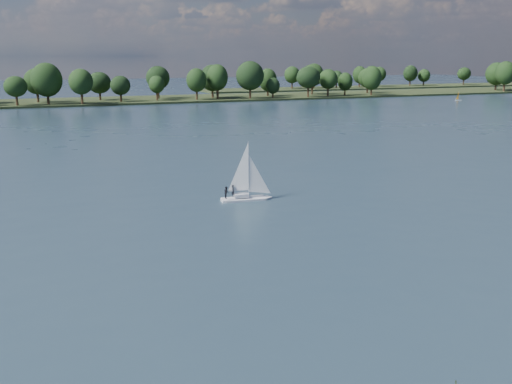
# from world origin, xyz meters

# --- Properties ---
(ground) EXTENTS (700.00, 700.00, 0.00)m
(ground) POSITION_xyz_m (0.00, 100.00, 0.00)
(ground) COLOR #233342
(ground) RESTS_ON ground
(far_shore) EXTENTS (660.00, 40.00, 1.50)m
(far_shore) POSITION_xyz_m (0.00, 212.00, 0.00)
(far_shore) COLOR black
(far_shore) RESTS_ON ground
(far_shore_back) EXTENTS (220.00, 30.00, 1.40)m
(far_shore_back) POSITION_xyz_m (160.00, 260.00, 0.00)
(far_shore_back) COLOR black
(far_shore_back) RESTS_ON ground
(sailboat) EXTENTS (6.14, 2.27, 7.89)m
(sailboat) POSITION_xyz_m (-9.65, 41.95, 2.21)
(sailboat) COLOR silver
(sailboat) RESTS_ON ground
(dinghy_orange) EXTENTS (2.58, 1.05, 4.10)m
(dinghy_orange) POSITION_xyz_m (131.49, 165.39, 0.97)
(dinghy_orange) COLOR silver
(dinghy_orange) RESTS_ON ground
(treeline) EXTENTS (562.56, 73.67, 18.02)m
(treeline) POSITION_xyz_m (-4.59, 208.03, 8.16)
(treeline) COLOR black
(treeline) RESTS_ON ground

